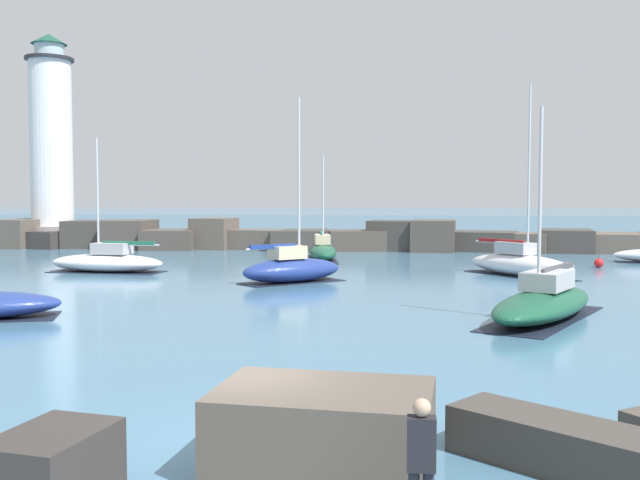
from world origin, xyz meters
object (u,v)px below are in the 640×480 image
(sailboat_moored_1, at_px, (544,302))
(mooring_buoy_orange_near, at_px, (599,263))
(sailboat_moored_7, at_px, (323,251))
(person_on_rocks, at_px, (421,460))
(sailboat_moored_6, at_px, (292,268))
(sailboat_moored_0, at_px, (519,263))
(lighthouse, at_px, (51,152))
(sailboat_moored_2, at_px, (107,261))

(sailboat_moored_1, relative_size, mooring_buoy_orange_near, 10.80)
(sailboat_moored_7, bearing_deg, person_on_rocks, -80.98)
(sailboat_moored_7, height_order, person_on_rocks, sailboat_moored_7)
(sailboat_moored_6, bearing_deg, sailboat_moored_0, 21.10)
(person_on_rocks, bearing_deg, sailboat_moored_7, 99.02)
(sailboat_moored_7, relative_size, mooring_buoy_orange_near, 10.08)
(sailboat_moored_1, bearing_deg, person_on_rocks, -104.76)
(mooring_buoy_orange_near, xyz_separation_m, person_on_rocks, (-11.11, -36.33, 0.71))
(sailboat_moored_0, xyz_separation_m, sailboat_moored_1, (-1.17, -14.04, -0.11))
(sailboat_moored_0, height_order, mooring_buoy_orange_near, sailboat_moored_0)
(sailboat_moored_1, bearing_deg, mooring_buoy_orange_near, 71.08)
(mooring_buoy_orange_near, bearing_deg, lighthouse, 161.97)
(sailboat_moored_1, distance_m, sailboat_moored_2, 25.55)
(sailboat_moored_7, distance_m, mooring_buoy_orange_near, 17.71)
(sailboat_moored_1, distance_m, mooring_buoy_orange_near, 20.56)
(lighthouse, bearing_deg, mooring_buoy_orange_near, -18.03)
(sailboat_moored_7, bearing_deg, sailboat_moored_2, -139.29)
(sailboat_moored_7, relative_size, person_on_rocks, 4.35)
(lighthouse, bearing_deg, sailboat_moored_1, -42.80)
(sailboat_moored_6, bearing_deg, mooring_buoy_orange_near, 29.94)
(sailboat_moored_0, bearing_deg, sailboat_moored_2, -177.64)
(sailboat_moored_6, xyz_separation_m, mooring_buoy_orange_near, (17.28, 9.95, -0.43))
(sailboat_moored_6, bearing_deg, sailboat_moored_2, 162.40)
(lighthouse, xyz_separation_m, mooring_buoy_orange_near, (42.67, -13.89, -7.97))
(lighthouse, distance_m, person_on_rocks, 59.75)
(sailboat_moored_0, bearing_deg, mooring_buoy_orange_near, 44.51)
(sailboat_moored_6, height_order, sailboat_moored_7, sailboat_moored_6)
(lighthouse, xyz_separation_m, sailboat_moored_6, (25.39, -23.84, -7.55))
(lighthouse, height_order, sailboat_moored_0, lighthouse)
(sailboat_moored_2, xyz_separation_m, sailboat_moored_6, (11.33, -3.59, 0.10))
(person_on_rocks, bearing_deg, mooring_buoy_orange_near, 72.99)
(sailboat_moored_6, bearing_deg, person_on_rocks, -76.85)
(sailboat_moored_1, xyz_separation_m, sailboat_moored_6, (-10.61, 9.50, 0.11))
(lighthouse, xyz_separation_m, sailboat_moored_1, (36.00, -33.33, -7.66))
(lighthouse, relative_size, sailboat_moored_2, 2.41)
(sailboat_moored_1, height_order, sailboat_moored_6, sailboat_moored_6)
(sailboat_moored_0, relative_size, sailboat_moored_2, 1.34)
(sailboat_moored_2, bearing_deg, sailboat_moored_0, 2.36)
(sailboat_moored_0, xyz_separation_m, sailboat_moored_2, (-23.12, -0.95, -0.09))
(sailboat_moored_1, height_order, sailboat_moored_2, sailboat_moored_2)
(sailboat_moored_7, bearing_deg, sailboat_moored_0, -36.13)
(sailboat_moored_1, bearing_deg, sailboat_moored_2, 149.18)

